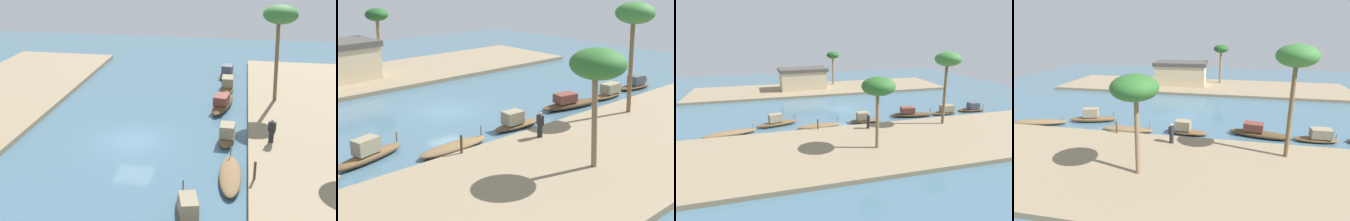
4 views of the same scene
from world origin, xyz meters
TOP-DOWN VIEW (x-y plane):
  - river_water at (0.00, 0.00)m, footprint 67.18×67.18m
  - riverbank_left at (0.00, -12.70)m, footprint 41.79×10.67m
  - riverbank_right at (0.00, 12.70)m, footprint 41.79×10.67m
  - sampan_upstream_small at (1.09, -6.02)m, footprint 3.60×1.20m
  - sampan_near_left_bank at (-8.24, -4.61)m, footprint 4.53×1.98m
  - sampan_downstream_large at (7.10, -5.41)m, footprint 5.20×2.04m
  - sampan_midstream at (-3.97, -6.40)m, footprint 4.60×1.32m
  - sampan_with_tall_canopy at (15.70, -5.39)m, footprint 3.63×1.54m
  - sampan_with_red_awning at (11.65, -5.59)m, footprint 3.39×1.12m
  - person_on_near_bank at (0.53, -8.76)m, footprint 0.40×0.51m
  - mooring_post at (-4.38, -7.67)m, footprint 0.14×0.14m
  - palm_tree_left_near at (-0.42, -13.32)m, footprint 2.73×2.73m
  - palm_tree_left_far at (8.62, -9.33)m, footprint 2.59×2.59m
  - palm_tree_right_tall at (2.62, 15.25)m, footprint 2.23×2.23m

SIDE VIEW (x-z plane):
  - river_water at x=0.00m, z-range 0.00..0.00m
  - riverbank_left at x=0.00m, z-range 0.00..0.35m
  - riverbank_right at x=0.00m, z-range 0.00..0.35m
  - sampan_midstream at x=-3.97m, z-range -0.29..0.73m
  - sampan_with_tall_canopy at x=15.70m, z-range -0.17..0.96m
  - sampan_downstream_large at x=7.10m, z-range -0.18..0.99m
  - sampan_upstream_small at x=1.09m, z-range -0.17..1.04m
  - sampan_with_red_awning at x=11.65m, z-range -0.12..1.01m
  - sampan_near_left_bank at x=-8.24m, z-range -0.21..1.14m
  - mooring_post at x=-4.38m, z-range 0.35..1.38m
  - person_on_near_bank at x=0.53m, z-range 0.32..1.85m
  - palm_tree_right_tall at x=2.62m, z-range 2.44..8.29m
  - palm_tree_left_near at x=-0.42m, z-range 2.49..8.44m
  - palm_tree_left_far at x=8.62m, z-range 3.17..10.60m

